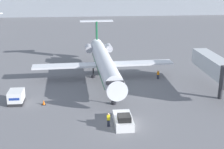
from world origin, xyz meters
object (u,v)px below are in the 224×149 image
object	(u,v)px
traffic_cone_left	(44,102)
pushback_tug	(123,120)
airplane_main	(104,62)
worker_by_wing	(158,74)
worker_near_tug	(108,119)
jet_bridge	(215,66)
luggage_cart	(16,97)

from	to	relation	value
traffic_cone_left	pushback_tug	bearing A→B (deg)	-35.10
airplane_main	worker_by_wing	world-z (taller)	airplane_main
worker_near_tug	worker_by_wing	size ratio (longest dim) A/B	1.11
pushback_tug	worker_near_tug	xyz separation A→B (m)	(-1.92, -0.24, 0.31)
worker_near_tug	traffic_cone_left	world-z (taller)	worker_near_tug
jet_bridge	airplane_main	bearing A→B (deg)	153.28
luggage_cart	worker_near_tug	distance (m)	15.87
worker_by_wing	jet_bridge	world-z (taller)	jet_bridge
traffic_cone_left	jet_bridge	xyz separation A→B (m)	(27.26, 2.62, 4.11)
jet_bridge	traffic_cone_left	bearing A→B (deg)	-174.50
worker_by_wing	jet_bridge	distance (m)	11.26
traffic_cone_left	jet_bridge	size ratio (longest dim) A/B	0.05
luggage_cart	jet_bridge	distance (m)	31.62
pushback_tug	jet_bridge	xyz separation A→B (m)	(16.31, 10.32, 3.79)
pushback_tug	traffic_cone_left	xyz separation A→B (m)	(-10.95, 7.69, -0.32)
airplane_main	luggage_cart	bearing A→B (deg)	-143.34
airplane_main	traffic_cone_left	size ratio (longest dim) A/B	42.05
pushback_tug	worker_by_wing	xyz separation A→B (m)	(8.96, 18.05, 0.19)
jet_bridge	pushback_tug	bearing A→B (deg)	-147.69
worker_near_tug	jet_bridge	distance (m)	21.35
worker_by_wing	luggage_cart	bearing A→B (deg)	-158.61
worker_near_tug	airplane_main	bearing A→B (deg)	87.46
worker_near_tug	worker_by_wing	xyz separation A→B (m)	(10.87, 18.29, -0.11)
luggage_cart	worker_by_wing	distance (m)	25.81
airplane_main	traffic_cone_left	bearing A→B (deg)	-131.01
traffic_cone_left	airplane_main	bearing A→B (deg)	48.99
airplane_main	worker_by_wing	xyz separation A→B (m)	(10.02, -1.02, -2.46)
pushback_tug	luggage_cart	bearing A→B (deg)	150.20
worker_near_tug	jet_bridge	size ratio (longest dim) A/B	0.13
airplane_main	worker_by_wing	bearing A→B (deg)	-5.80
pushback_tug	luggage_cart	distance (m)	17.38
traffic_cone_left	jet_bridge	bearing A→B (deg)	5.50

